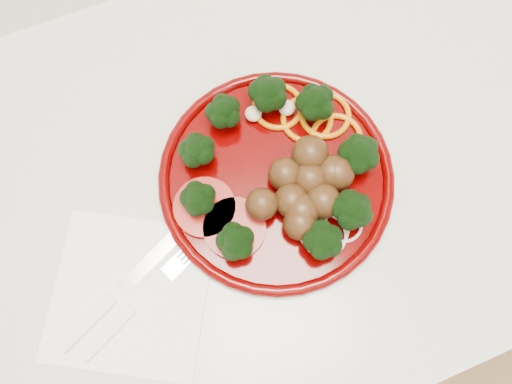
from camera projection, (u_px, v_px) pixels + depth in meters
name	position (u px, v px, depth m)	size (l,w,h in m)	color
counter	(312.00, 219.00, 1.05)	(2.40, 0.60, 0.90)	silver
plate	(281.00, 176.00, 0.58)	(0.28, 0.28, 0.06)	#460000
napkin	(130.00, 293.00, 0.56)	(0.17, 0.17, 0.00)	white
knife	(109.00, 302.00, 0.55)	(0.18, 0.09, 0.01)	silver
fork	(122.00, 320.00, 0.55)	(0.16, 0.08, 0.01)	white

